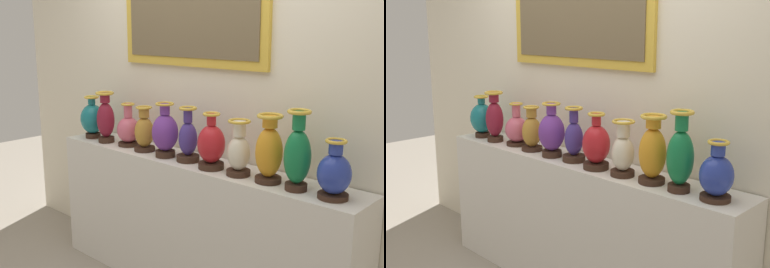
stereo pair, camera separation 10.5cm
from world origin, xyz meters
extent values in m
cube|color=silver|center=(0.00, 0.00, 0.47)|extent=(2.39, 0.36, 0.94)
cube|color=beige|center=(0.00, 0.24, 1.33)|extent=(4.43, 0.10, 2.65)
cylinder|color=#382319|center=(-1.02, -0.04, 0.96)|extent=(0.12, 0.12, 0.04)
ellipsoid|color=#19727A|center=(-1.02, -0.04, 1.09)|extent=(0.18, 0.18, 0.23)
cylinder|color=#19727A|center=(-1.02, -0.04, 1.24)|extent=(0.06, 0.06, 0.06)
torus|color=gold|center=(-1.02, -0.04, 1.26)|extent=(0.11, 0.11, 0.02)
cylinder|color=#382319|center=(-0.83, -0.06, 0.96)|extent=(0.12, 0.12, 0.04)
ellipsoid|color=maroon|center=(-0.83, -0.06, 1.11)|extent=(0.13, 0.13, 0.26)
cylinder|color=maroon|center=(-0.83, -0.06, 1.28)|extent=(0.07, 0.07, 0.07)
torus|color=gold|center=(-0.83, -0.06, 1.32)|extent=(0.14, 0.14, 0.02)
cylinder|color=#382319|center=(-0.62, -0.02, 0.96)|extent=(0.16, 0.16, 0.03)
ellipsoid|color=#CC5972|center=(-0.62, -0.02, 1.06)|extent=(0.17, 0.17, 0.19)
cylinder|color=#CC5972|center=(-0.62, -0.02, 1.20)|extent=(0.06, 0.06, 0.10)
torus|color=gold|center=(-0.62, -0.02, 1.25)|extent=(0.10, 0.10, 0.01)
cylinder|color=#382319|center=(-0.42, -0.04, 0.96)|extent=(0.15, 0.15, 0.03)
ellipsoid|color=#B27F2D|center=(-0.42, -0.04, 1.08)|extent=(0.14, 0.14, 0.21)
cylinder|color=#B27F2D|center=(-0.42, -0.04, 1.22)|extent=(0.07, 0.07, 0.07)
torus|color=gold|center=(-0.42, -0.04, 1.25)|extent=(0.11, 0.11, 0.01)
cylinder|color=#382319|center=(-0.19, -0.05, 0.96)|extent=(0.13, 0.13, 0.04)
ellipsoid|color=#6B3393|center=(-0.19, -0.05, 1.11)|extent=(0.18, 0.18, 0.24)
cylinder|color=#6B3393|center=(-0.19, -0.05, 1.27)|extent=(0.07, 0.07, 0.07)
torus|color=gold|center=(-0.19, -0.05, 1.30)|extent=(0.12, 0.12, 0.02)
cylinder|color=#382319|center=(-0.01, -0.03, 0.96)|extent=(0.15, 0.15, 0.04)
ellipsoid|color=#3F2D7F|center=(-0.01, -0.03, 1.09)|extent=(0.12, 0.12, 0.22)
cylinder|color=#3F2D7F|center=(-0.01, -0.03, 1.25)|extent=(0.06, 0.06, 0.09)
torus|color=gold|center=(-0.01, -0.03, 1.29)|extent=(0.12, 0.12, 0.02)
cylinder|color=#382319|center=(0.21, -0.06, 0.96)|extent=(0.16, 0.16, 0.04)
ellipsoid|color=red|center=(0.21, -0.06, 1.10)|extent=(0.17, 0.17, 0.23)
cylinder|color=red|center=(0.21, -0.06, 1.25)|extent=(0.06, 0.06, 0.07)
torus|color=gold|center=(0.21, -0.06, 1.28)|extent=(0.11, 0.11, 0.02)
cylinder|color=#382319|center=(0.42, -0.05, 0.96)|extent=(0.14, 0.14, 0.03)
ellipsoid|color=beige|center=(0.42, -0.05, 1.08)|extent=(0.13, 0.13, 0.20)
cylinder|color=beige|center=(0.42, -0.05, 1.22)|extent=(0.08, 0.08, 0.09)
torus|color=gold|center=(0.42, -0.05, 1.27)|extent=(0.13, 0.13, 0.02)
cylinder|color=#382319|center=(0.62, -0.04, 0.96)|extent=(0.15, 0.15, 0.03)
ellipsoid|color=orange|center=(0.62, -0.04, 1.12)|extent=(0.15, 0.15, 0.28)
cylinder|color=orange|center=(0.62, -0.04, 1.29)|extent=(0.08, 0.08, 0.06)
torus|color=gold|center=(0.62, -0.04, 1.32)|extent=(0.15, 0.15, 0.02)
cylinder|color=#382319|center=(0.81, -0.05, 0.96)|extent=(0.12, 0.12, 0.04)
ellipsoid|color=#14723D|center=(0.81, -0.05, 1.13)|extent=(0.14, 0.14, 0.29)
cylinder|color=#14723D|center=(0.81, -0.05, 1.32)|extent=(0.07, 0.07, 0.10)
torus|color=gold|center=(0.81, -0.05, 1.37)|extent=(0.13, 0.13, 0.02)
cylinder|color=#382319|center=(1.01, -0.04, 0.96)|extent=(0.16, 0.16, 0.03)
ellipsoid|color=#263899|center=(1.01, -0.04, 1.07)|extent=(0.17, 0.17, 0.21)
cylinder|color=#263899|center=(1.01, -0.04, 1.21)|extent=(0.07, 0.07, 0.07)
torus|color=gold|center=(1.01, -0.04, 1.24)|extent=(0.11, 0.11, 0.02)
camera|label=1|loc=(2.07, -2.24, 1.80)|focal=45.27mm
camera|label=2|loc=(2.15, -2.16, 1.80)|focal=45.27mm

